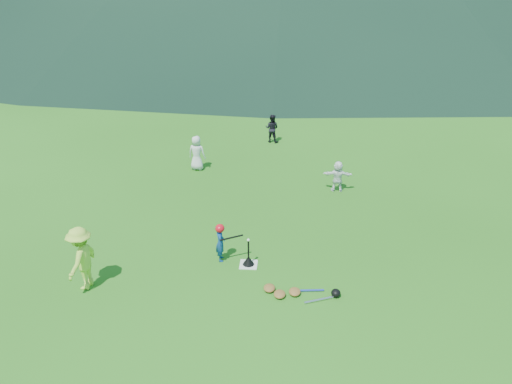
# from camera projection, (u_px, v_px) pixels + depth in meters

# --- Properties ---
(ground) EXTENTS (120.00, 120.00, 0.00)m
(ground) POSITION_uv_depth(u_px,v_px,m) (249.00, 265.00, 12.79)
(ground) COLOR #235E15
(ground) RESTS_ON ground
(home_plate) EXTENTS (0.45, 0.45, 0.02)m
(home_plate) POSITION_uv_depth(u_px,v_px,m) (249.00, 265.00, 12.78)
(home_plate) COLOR silver
(home_plate) RESTS_ON ground
(baseball) EXTENTS (0.08, 0.08, 0.08)m
(baseball) POSITION_uv_depth(u_px,v_px,m) (248.00, 240.00, 12.47)
(baseball) COLOR white
(baseball) RESTS_ON batting_tee
(batter_child) EXTENTS (0.32, 0.41, 1.01)m
(batter_child) POSITION_uv_depth(u_px,v_px,m) (220.00, 243.00, 12.80)
(batter_child) COLOR navy
(batter_child) RESTS_ON ground
(adult_coach) EXTENTS (0.74, 1.10, 1.59)m
(adult_coach) POSITION_uv_depth(u_px,v_px,m) (82.00, 258.00, 11.60)
(adult_coach) COLOR #B1DB40
(adult_coach) RESTS_ON ground
(fielder_a) EXTENTS (0.70, 0.52, 1.29)m
(fielder_a) POSITION_uv_depth(u_px,v_px,m) (197.00, 153.00, 18.34)
(fielder_a) COLOR silver
(fielder_a) RESTS_ON ground
(fielder_b) EXTENTS (0.69, 0.60, 1.21)m
(fielder_b) POSITION_uv_depth(u_px,v_px,m) (272.00, 128.00, 21.14)
(fielder_b) COLOR black
(fielder_b) RESTS_ON ground
(fielder_d) EXTENTS (1.00, 0.35, 1.06)m
(fielder_d) POSITION_uv_depth(u_px,v_px,m) (338.00, 176.00, 16.66)
(fielder_d) COLOR white
(fielder_d) RESTS_ON ground
(batting_tee) EXTENTS (0.30, 0.30, 0.68)m
(batting_tee) POSITION_uv_depth(u_px,v_px,m) (249.00, 261.00, 12.73)
(batting_tee) COLOR black
(batting_tee) RESTS_ON home_plate
(batter_gear) EXTENTS (0.71, 0.34, 0.37)m
(batter_gear) POSITION_uv_depth(u_px,v_px,m) (221.00, 229.00, 12.62)
(batter_gear) COLOR red
(batter_gear) RESTS_ON ground
(equipment_pile) EXTENTS (1.80, 0.65, 0.19)m
(equipment_pile) POSITION_uv_depth(u_px,v_px,m) (295.00, 292.00, 11.64)
(equipment_pile) COLOR olive
(equipment_pile) RESTS_ON ground
(outfield_fence) EXTENTS (70.07, 0.08, 1.33)m
(outfield_fence) POSITION_uv_depth(u_px,v_px,m) (282.00, 53.00, 37.78)
(outfield_fence) COLOR gray
(outfield_fence) RESTS_ON ground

